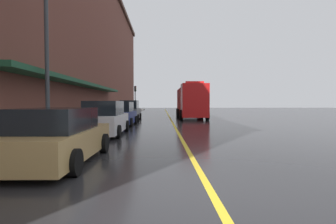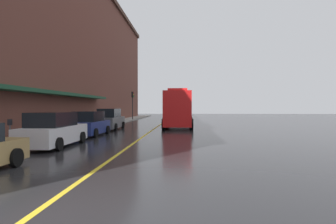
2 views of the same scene
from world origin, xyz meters
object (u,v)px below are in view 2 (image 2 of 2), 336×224
parked_car_3 (110,120)px  parking_meter_0 (38,125)px  parked_car_2 (90,124)px  parking_meter_1 (10,128)px  traffic_light_near (133,100)px  fire_truck (178,110)px  parked_car_1 (54,131)px

parked_car_3 → parking_meter_0: bearing=171.8°
parked_car_3 → parking_meter_0: (-1.38, -10.07, 0.18)m
parked_car_2 → parked_car_3: (-0.06, 5.68, 0.07)m
parking_meter_0 → parking_meter_1: size_ratio=1.00×
traffic_light_near → parking_meter_1: bearing=-90.1°
fire_truck → traffic_light_near: bearing=-153.5°
parking_meter_0 → traffic_light_near: (0.06, 28.25, 2.10)m
fire_truck → traffic_light_near: (-7.53, 15.29, 1.38)m
parked_car_2 → traffic_light_near: size_ratio=1.00×
parked_car_1 → fire_truck: (6.15, 14.09, 0.94)m
parked_car_3 → parking_meter_1: bearing=173.4°
parked_car_1 → fire_truck: 15.40m
parked_car_1 → parking_meter_0: (-1.44, 1.12, 0.23)m
parking_meter_1 → traffic_light_near: traffic_light_near is taller
parked_car_3 → fire_truck: (6.22, 2.90, 0.89)m
parked_car_2 → parking_meter_1: bearing=169.8°
parked_car_3 → fire_truck: 6.92m
fire_truck → parking_meter_1: (-7.60, -15.51, -0.72)m
parked_car_2 → parked_car_3: parked_car_3 is taller
parking_meter_0 → parking_meter_1: same height
parked_car_1 → traffic_light_near: size_ratio=1.13×
parked_car_1 → parked_car_2: parked_car_1 is taller
parked_car_1 → parked_car_2: size_ratio=1.13×
parked_car_3 → parking_meter_1: 12.69m
parked_car_3 → parking_meter_1: (-1.38, -12.62, 0.18)m
parked_car_1 → fire_truck: fire_truck is taller
parked_car_1 → parking_meter_0: bearing=51.9°
parked_car_1 → parking_meter_0: parked_car_1 is taller
fire_truck → parked_car_1: bearing=-23.3°
parked_car_3 → parking_meter_0: 10.16m
parking_meter_1 → traffic_light_near: bearing=89.9°
parking_meter_1 → fire_truck: bearing=63.9°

